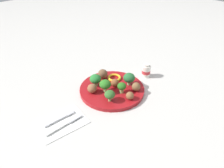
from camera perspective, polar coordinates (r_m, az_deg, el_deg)
ground_plane at (r=0.90m, az=0.00°, el=-1.88°), size 4.00×4.00×0.00m
plate at (r=0.90m, az=0.00°, el=-1.47°), size 0.28×0.28×0.02m
broccoli_floret_mid_left at (r=0.89m, az=-4.60°, el=1.35°), size 0.05×0.05×0.05m
broccoli_floret_front_right at (r=0.85m, az=2.72°, el=-0.76°), size 0.04×0.04×0.05m
broccoli_floret_back_left at (r=0.85m, az=-2.07°, el=-0.04°), size 0.05×0.05×0.06m
broccoli_floret_front_left at (r=0.90m, az=4.77°, el=1.70°), size 0.05×0.05×0.06m
broccoli_floret_far_rim at (r=0.81m, az=-0.63°, el=-2.96°), size 0.04×0.04×0.05m
meatball_back_left at (r=0.87m, az=6.68°, el=-0.74°), size 0.04×0.04×0.04m
meatball_near_rim at (r=0.86m, az=-5.54°, el=-1.24°), size 0.04×0.04×0.04m
meatball_far_rim at (r=0.89m, az=0.73°, el=0.38°), size 0.04×0.04×0.04m
meatball_mid_right at (r=0.95m, az=-2.56°, el=2.79°), size 0.04×0.04×0.04m
meatball_center at (r=0.83m, az=4.97°, el=-3.23°), size 0.03×0.03×0.03m
pepper_ring_far_rim at (r=0.95m, az=0.65°, el=1.76°), size 0.06×0.06×0.01m
napkin at (r=0.77m, az=-13.72°, el=-10.32°), size 0.18×0.14×0.01m
fork at (r=0.79m, az=-13.85°, el=-9.05°), size 0.12×0.02×0.01m
knife at (r=0.76m, az=-12.71°, el=-10.60°), size 0.15×0.02×0.01m
yogurt_bottle at (r=1.00m, az=9.42°, el=3.60°), size 0.04×0.04×0.07m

